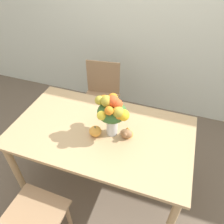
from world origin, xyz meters
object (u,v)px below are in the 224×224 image
(flower_vase, at_px, (112,112))
(dining_chair_near_window, at_px, (101,98))
(turkey_figurine, at_px, (127,132))
(pumpkin, at_px, (95,131))

(flower_vase, distance_m, dining_chair_near_window, 1.01)
(turkey_figurine, bearing_deg, dining_chair_near_window, 124.87)
(pumpkin, bearing_deg, turkey_figurine, 17.38)
(pumpkin, relative_size, dining_chair_near_window, 0.12)
(turkey_figurine, height_order, dining_chair_near_window, dining_chair_near_window)
(turkey_figurine, xyz_separation_m, dining_chair_near_window, (-0.53, 0.76, -0.32))
(dining_chair_near_window, bearing_deg, turkey_figurine, -63.25)
(turkey_figurine, bearing_deg, flower_vase, -172.46)
(flower_vase, relative_size, pumpkin, 3.76)
(flower_vase, xyz_separation_m, pumpkin, (-0.12, -0.06, -0.19))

